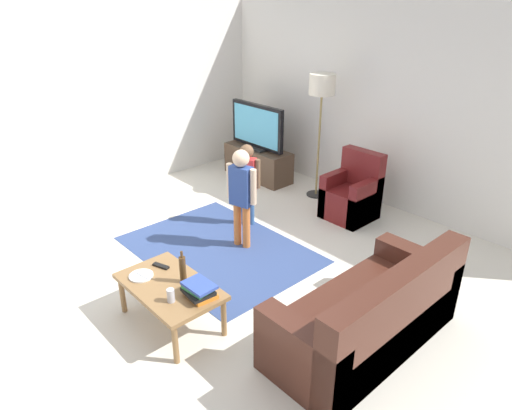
# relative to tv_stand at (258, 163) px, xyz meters

# --- Properties ---
(ground) EXTENTS (7.80, 7.80, 0.00)m
(ground) POSITION_rel_tv_stand_xyz_m (1.82, -2.30, -0.24)
(ground) COLOR beige
(wall_back) EXTENTS (6.00, 0.12, 2.70)m
(wall_back) POSITION_rel_tv_stand_xyz_m (1.82, 0.70, 1.11)
(wall_back) COLOR silver
(wall_back) RESTS_ON ground
(wall_left) EXTENTS (0.12, 6.00, 2.70)m
(wall_left) POSITION_rel_tv_stand_xyz_m (-1.18, -2.30, 1.11)
(wall_left) COLOR silver
(wall_left) RESTS_ON ground
(area_rug) EXTENTS (2.20, 1.60, 0.01)m
(area_rug) POSITION_rel_tv_stand_xyz_m (1.43, -1.93, -0.24)
(area_rug) COLOR #33477A
(area_rug) RESTS_ON ground
(tv_stand) EXTENTS (1.20, 0.44, 0.50)m
(tv_stand) POSITION_rel_tv_stand_xyz_m (0.00, 0.00, 0.00)
(tv_stand) COLOR #4C3828
(tv_stand) RESTS_ON ground
(tv) EXTENTS (1.10, 0.28, 0.71)m
(tv) POSITION_rel_tv_stand_xyz_m (-0.00, -0.02, 0.60)
(tv) COLOR black
(tv) RESTS_ON tv_stand
(couch) EXTENTS (0.80, 1.80, 0.86)m
(couch) POSITION_rel_tv_stand_xyz_m (3.58, -1.98, 0.05)
(couch) COLOR #472319
(couch) RESTS_ON ground
(armchair) EXTENTS (0.60, 0.60, 0.90)m
(armchair) POSITION_rel_tv_stand_xyz_m (1.93, -0.04, 0.05)
(armchair) COLOR maroon
(armchair) RESTS_ON ground
(floor_lamp) EXTENTS (0.36, 0.36, 1.78)m
(floor_lamp) POSITION_rel_tv_stand_xyz_m (1.13, 0.15, 1.30)
(floor_lamp) COLOR #262626
(floor_lamp) RESTS_ON ground
(child_near_tv) EXTENTS (0.33, 0.22, 1.08)m
(child_near_tv) POSITION_rel_tv_stand_xyz_m (1.13, -1.23, 0.41)
(child_near_tv) COLOR #33598C
(child_near_tv) RESTS_ON ground
(child_center) EXTENTS (0.39, 0.20, 1.20)m
(child_center) POSITION_rel_tv_stand_xyz_m (1.53, -1.65, 0.48)
(child_center) COLOR orange
(child_center) RESTS_ON ground
(coffee_table) EXTENTS (1.00, 0.60, 0.42)m
(coffee_table) POSITION_rel_tv_stand_xyz_m (2.18, -3.06, 0.13)
(coffee_table) COLOR olive
(coffee_table) RESTS_ON ground
(book_stack) EXTENTS (0.28, 0.26, 0.13)m
(book_stack) POSITION_rel_tv_stand_xyz_m (2.51, -2.96, 0.24)
(book_stack) COLOR orange
(book_stack) RESTS_ON coffee_table
(bottle) EXTENTS (0.06, 0.06, 0.31)m
(bottle) POSITION_rel_tv_stand_xyz_m (2.23, -2.94, 0.31)
(bottle) COLOR #4C3319
(bottle) RESTS_ON coffee_table
(tv_remote) EXTENTS (0.18, 0.10, 0.02)m
(tv_remote) POSITION_rel_tv_stand_xyz_m (1.88, -2.96, 0.19)
(tv_remote) COLOR black
(tv_remote) RESTS_ON coffee_table
(soda_can) EXTENTS (0.07, 0.07, 0.12)m
(soda_can) POSITION_rel_tv_stand_xyz_m (2.40, -3.18, 0.24)
(soda_can) COLOR silver
(soda_can) RESTS_ON coffee_table
(plate) EXTENTS (0.22, 0.22, 0.02)m
(plate) POSITION_rel_tv_stand_xyz_m (1.90, -3.18, 0.18)
(plate) COLOR white
(plate) RESTS_ON coffee_table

